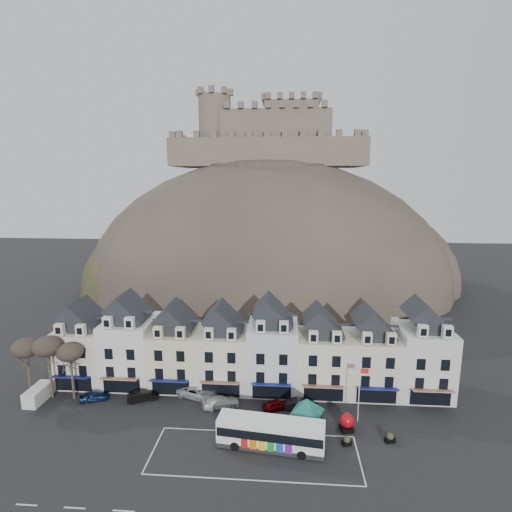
{
  "coord_description": "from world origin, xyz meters",
  "views": [
    {
      "loc": [
        4.96,
        -36.35,
        28.92
      ],
      "look_at": [
        0.43,
        24.0,
        17.14
      ],
      "focal_mm": 28.0,
      "sensor_mm": 36.0,
      "label": 1
    }
  ],
  "objects_px": {
    "bus_shelter": "(307,406)",
    "car_silver": "(197,392)",
    "flagpole": "(360,390)",
    "white_van": "(38,394)",
    "red_buoy": "(347,422)",
    "car_white": "(221,402)",
    "car_charcoal": "(302,405)",
    "car_black": "(143,396)",
    "car_maroon": "(277,405)",
    "bus": "(271,432)",
    "car_navy": "(94,396)"
  },
  "relations": [
    {
      "from": "bus",
      "to": "car_silver",
      "type": "bearing_deg",
      "value": 144.19
    },
    {
      "from": "bus_shelter",
      "to": "car_white",
      "type": "height_order",
      "value": "bus_shelter"
    },
    {
      "from": "flagpole",
      "to": "car_white",
      "type": "distance_m",
      "value": 17.55
    },
    {
      "from": "car_navy",
      "to": "car_charcoal",
      "type": "height_order",
      "value": "car_charcoal"
    },
    {
      "from": "car_white",
      "to": "car_charcoal",
      "type": "bearing_deg",
      "value": -108.99
    },
    {
      "from": "red_buoy",
      "to": "flagpole",
      "type": "xyz_separation_m",
      "value": [
        1.72,
        1.96,
        2.97
      ]
    },
    {
      "from": "car_black",
      "to": "flagpole",
      "type": "bearing_deg",
      "value": -117.94
    },
    {
      "from": "flagpole",
      "to": "white_van",
      "type": "bearing_deg",
      "value": 178.14
    },
    {
      "from": "bus_shelter",
      "to": "car_navy",
      "type": "xyz_separation_m",
      "value": [
        -27.66,
        4.66,
        -2.69
      ]
    },
    {
      "from": "white_van",
      "to": "car_silver",
      "type": "bearing_deg",
      "value": 7.08
    },
    {
      "from": "car_white",
      "to": "white_van",
      "type": "bearing_deg",
      "value": 71.45
    },
    {
      "from": "bus",
      "to": "car_navy",
      "type": "xyz_separation_m",
      "value": [
        -23.64,
        7.61,
        -1.2
      ]
    },
    {
      "from": "bus_shelter",
      "to": "car_charcoal",
      "type": "bearing_deg",
      "value": 115.99
    },
    {
      "from": "flagpole",
      "to": "car_white",
      "type": "xyz_separation_m",
      "value": [
        -17.14,
        1.77,
        -3.37
      ]
    },
    {
      "from": "bus_shelter",
      "to": "car_navy",
      "type": "distance_m",
      "value": 28.18
    },
    {
      "from": "car_silver",
      "to": "white_van",
      "type": "bearing_deg",
      "value": 114.89
    },
    {
      "from": "bus",
      "to": "red_buoy",
      "type": "height_order",
      "value": "bus"
    },
    {
      "from": "white_van",
      "to": "car_silver",
      "type": "relative_size",
      "value": 0.78
    },
    {
      "from": "car_maroon",
      "to": "car_charcoal",
      "type": "distance_m",
      "value": 3.16
    },
    {
      "from": "flagpole",
      "to": "bus",
      "type": "bearing_deg",
      "value": -151.69
    },
    {
      "from": "red_buoy",
      "to": "car_silver",
      "type": "xyz_separation_m",
      "value": [
        -18.93,
        5.8,
        -0.31
      ]
    },
    {
      "from": "red_buoy",
      "to": "car_charcoal",
      "type": "xyz_separation_m",
      "value": [
        -5.08,
        3.84,
        -0.4
      ]
    },
    {
      "from": "bus_shelter",
      "to": "car_silver",
      "type": "height_order",
      "value": "bus_shelter"
    },
    {
      "from": "bus",
      "to": "white_van",
      "type": "bearing_deg",
      "value": 174.35
    },
    {
      "from": "bus",
      "to": "car_silver",
      "type": "distance_m",
      "value": 13.96
    },
    {
      "from": "white_van",
      "to": "car_maroon",
      "type": "relative_size",
      "value": 1.14
    },
    {
      "from": "bus_shelter",
      "to": "white_van",
      "type": "distance_m",
      "value": 35.29
    },
    {
      "from": "flagpole",
      "to": "car_white",
      "type": "height_order",
      "value": "flagpole"
    },
    {
      "from": "flagpole",
      "to": "white_van",
      "type": "height_order",
      "value": "flagpole"
    },
    {
      "from": "car_maroon",
      "to": "car_charcoal",
      "type": "relative_size",
      "value": 0.9
    },
    {
      "from": "red_buoy",
      "to": "car_maroon",
      "type": "height_order",
      "value": "red_buoy"
    },
    {
      "from": "car_silver",
      "to": "car_charcoal",
      "type": "height_order",
      "value": "car_silver"
    },
    {
      "from": "flagpole",
      "to": "car_white",
      "type": "relative_size",
      "value": 1.52
    },
    {
      "from": "car_white",
      "to": "car_charcoal",
      "type": "distance_m",
      "value": 10.34
    },
    {
      "from": "car_black",
      "to": "car_maroon",
      "type": "xyz_separation_m",
      "value": [
        17.76,
        -0.75,
        -0.02
      ]
    },
    {
      "from": "car_silver",
      "to": "car_white",
      "type": "height_order",
      "value": "car_silver"
    },
    {
      "from": "flagpole",
      "to": "car_silver",
      "type": "xyz_separation_m",
      "value": [
        -20.64,
        3.84,
        -3.28
      ]
    },
    {
      "from": "car_maroon",
      "to": "car_charcoal",
      "type": "height_order",
      "value": "car_charcoal"
    },
    {
      "from": "flagpole",
      "to": "car_silver",
      "type": "relative_size",
      "value": 1.3
    },
    {
      "from": "flagpole",
      "to": "car_maroon",
      "type": "distance_m",
      "value": 10.66
    },
    {
      "from": "flagpole",
      "to": "car_navy",
      "type": "relative_size",
      "value": 1.97
    },
    {
      "from": "car_black",
      "to": "car_white",
      "type": "distance_m",
      "value": 10.59
    },
    {
      "from": "white_van",
      "to": "car_charcoal",
      "type": "relative_size",
      "value": 1.03
    },
    {
      "from": "car_black",
      "to": "car_maroon",
      "type": "height_order",
      "value": "car_black"
    },
    {
      "from": "car_white",
      "to": "car_charcoal",
      "type": "xyz_separation_m",
      "value": [
        10.34,
        0.1,
        0.0
      ]
    },
    {
      "from": "car_charcoal",
      "to": "bus",
      "type": "bearing_deg",
      "value": 156.41
    },
    {
      "from": "car_navy",
      "to": "car_white",
      "type": "bearing_deg",
      "value": -113.9
    },
    {
      "from": "white_van",
      "to": "car_silver",
      "type": "height_order",
      "value": "white_van"
    },
    {
      "from": "car_white",
      "to": "car_silver",
      "type": "bearing_deg",
      "value": 39.89
    },
    {
      "from": "bus_shelter",
      "to": "red_buoy",
      "type": "xyz_separation_m",
      "value": [
        4.7,
        0.71,
        -2.22
      ]
    }
  ]
}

